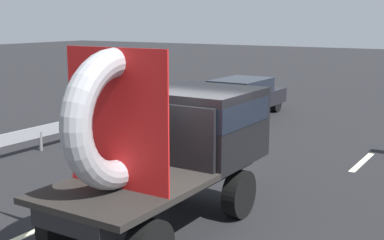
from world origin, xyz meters
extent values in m
plane|color=black|center=(0.00, 0.00, 0.00)|extent=(120.00, 120.00, 0.00)
cylinder|color=black|center=(-0.87, 1.13, 0.45)|extent=(0.28, 0.91, 0.91)
cylinder|color=black|center=(0.83, 1.13, 0.45)|extent=(0.28, 0.91, 0.91)
cylinder|color=black|center=(-0.87, -1.68, 0.45)|extent=(0.28, 0.91, 0.91)
cube|color=black|center=(-0.02, -0.17, 0.90)|extent=(1.30, 4.58, 0.25)
cube|color=black|center=(-0.02, 1.13, 1.70)|extent=(2.00, 1.96, 1.35)
cube|color=black|center=(-0.02, 1.08, 1.99)|extent=(2.02, 1.87, 0.44)
cube|color=black|center=(-0.02, -1.16, 1.07)|extent=(2.00, 2.61, 0.10)
cube|color=black|center=(-0.02, 0.10, 1.67)|extent=(1.80, 0.08, 1.10)
torus|color=#9E9EA3|center=(-0.02, -1.31, 2.19)|extent=(0.44, 2.14, 2.14)
cube|color=red|center=(-0.02, -1.31, 2.19)|extent=(1.90, 0.03, 2.14)
cylinder|color=black|center=(-4.59, 11.86, 0.33)|extent=(0.23, 0.67, 0.67)
cylinder|color=black|center=(-2.96, 11.86, 0.33)|extent=(0.23, 0.67, 0.67)
cylinder|color=black|center=(-4.59, 9.05, 0.33)|extent=(0.23, 0.67, 0.67)
cylinder|color=black|center=(-2.96, 9.05, 0.33)|extent=(0.23, 0.67, 0.67)
cube|color=black|center=(-3.77, 10.45, 0.62)|extent=(1.88, 4.38, 0.57)
cube|color=black|center=(-3.77, 10.35, 1.17)|extent=(1.69, 2.46, 0.52)
cube|color=gray|center=(-6.19, 7.06, 0.55)|extent=(0.06, 11.92, 0.32)
cylinder|color=slate|center=(-6.19, 2.59, 0.28)|extent=(0.10, 0.10, 0.55)
cylinder|color=slate|center=(-6.19, 5.57, 0.28)|extent=(0.10, 0.10, 0.55)
cylinder|color=slate|center=(-6.19, 8.55, 0.28)|extent=(0.10, 0.10, 0.55)
cylinder|color=slate|center=(-6.19, 11.53, 0.28)|extent=(0.10, 0.10, 0.55)
cube|color=beige|center=(-1.90, 6.01, 0.00)|extent=(0.16, 2.12, 0.01)
cube|color=beige|center=(1.86, 6.19, 0.00)|extent=(0.16, 2.07, 0.01)
camera|label=1|loc=(4.93, -7.06, 3.66)|focal=47.85mm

